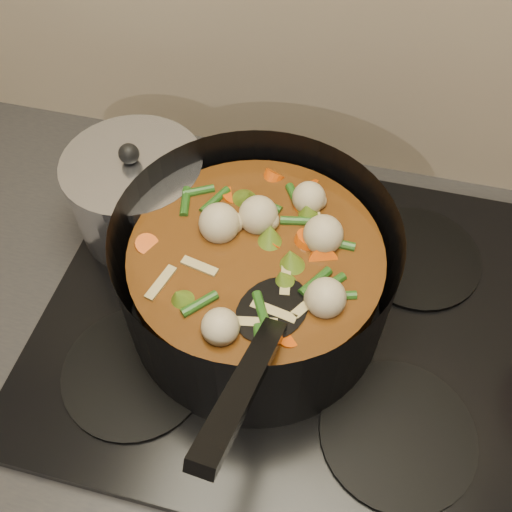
# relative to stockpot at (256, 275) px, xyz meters

# --- Properties ---
(counter) EXTENTS (2.64, 0.64, 0.91)m
(counter) POSITION_rel_stockpot_xyz_m (0.04, 0.01, -0.55)
(counter) COLOR brown
(counter) RESTS_ON ground
(stovetop) EXTENTS (0.62, 0.54, 0.03)m
(stovetop) POSITION_rel_stockpot_xyz_m (0.04, 0.01, -0.09)
(stovetop) COLOR black
(stovetop) RESTS_ON counter
(stockpot) EXTENTS (0.40, 0.49, 0.24)m
(stockpot) POSITION_rel_stockpot_xyz_m (0.00, 0.00, 0.00)
(stockpot) COLOR black
(stockpot) RESTS_ON stovetop
(saucepan) EXTENTS (0.19, 0.19, 0.15)m
(saucepan) POSITION_rel_stockpot_xyz_m (-0.19, 0.10, -0.01)
(saucepan) COLOR silver
(saucepan) RESTS_ON stovetop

